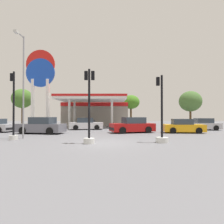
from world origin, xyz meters
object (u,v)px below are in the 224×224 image
car_1 (85,124)px  car_4 (182,127)px  tree_1 (75,106)px  traffic_signal_2 (161,126)px  traffic_signal_0 (88,117)px  car_3 (202,125)px  tree_2 (130,102)px  corner_streetlamp (22,77)px  traffic_signal_1 (12,117)px  station_pole_sign (40,78)px  car_0 (41,126)px  car_2 (132,126)px  tree_0 (21,99)px

car_1 → car_4: (10.44, -4.53, -0.01)m
tree_1 → traffic_signal_2: bearing=-67.5°
car_4 → tree_1: (-14.16, 17.77, 2.97)m
traffic_signal_0 → car_3: bearing=41.9°
car_3 → car_4: car_4 is taller
tree_2 → car_3: bearing=-61.5°
tree_2 → corner_streetlamp: bearing=-115.3°
traffic_signal_2 → corner_streetlamp: 10.97m
traffic_signal_0 → corner_streetlamp: 6.68m
car_1 → traffic_signal_2: bearing=-60.3°
car_1 → traffic_signal_1: (-4.00, -10.04, 1.03)m
station_pole_sign → car_1: size_ratio=2.80×
car_0 → car_2: 9.05m
station_pole_sign → car_0: station_pole_sign is taller
traffic_signal_1 → tree_0: size_ratio=0.74×
car_1 → corner_streetlamp: 10.85m
car_3 → tree_0: (-28.08, 13.74, 4.28)m
station_pole_sign → car_0: size_ratio=2.51×
car_1 → tree_0: tree_0 is taller
car_4 → traffic_signal_2: size_ratio=0.92×
traffic_signal_2 → tree_2: bearing=89.3°
car_1 → tree_2: (6.82, 12.73, 3.56)m
car_2 → tree_1: size_ratio=0.95×
car_0 → traffic_signal_1: bearing=-93.8°
car_4 → traffic_signal_0: bearing=-139.8°
car_0 → tree_1: tree_1 is taller
traffic_signal_2 → tree_1: (-10.22, 24.66, 2.54)m
station_pole_sign → tree_2: 16.54m
car_3 → traffic_signal_0: 16.67m
station_pole_sign → car_1: bearing=-37.2°
tree_1 → traffic_signal_1: bearing=-90.7°
tree_1 → tree_2: tree_2 is taller
station_pole_sign → car_4: 22.27m
station_pole_sign → corner_streetlamp: (4.25, -15.38, -2.91)m
car_3 → tree_0: bearing=153.9°
traffic_signal_0 → car_0: bearing=129.2°
car_1 → car_3: size_ratio=1.06×
station_pole_sign → corner_streetlamp: size_ratio=1.50×
station_pole_sign → corner_streetlamp: station_pole_sign is taller
traffic_signal_0 → tree_2: tree_2 is taller
station_pole_sign → tree_2: size_ratio=2.15×
car_1 → tree_0: bearing=137.0°
traffic_signal_2 → tree_1: bearing=112.5°
station_pole_sign → car_2: size_ratio=2.51×
car_2 → traffic_signal_0: traffic_signal_0 is taller
car_2 → corner_streetlamp: corner_streetlamp is taller
tree_2 → corner_streetlamp: corner_streetlamp is taller
car_2 → car_3: (8.82, 3.52, -0.07)m
tree_1 → car_4: bearing=-51.5°
car_0 → car_3: bearing=14.0°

